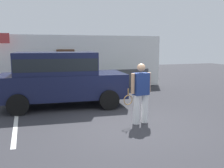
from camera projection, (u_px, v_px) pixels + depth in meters
ground_plane at (130, 125)px, 7.28m from camera, size 40.00×40.00×0.00m
parking_stripe_0 at (16, 121)px, 7.65m from camera, size 0.12×4.40×0.01m
house_frontage at (81, 64)px, 13.12m from camera, size 9.06×0.40×2.81m
parked_suv at (60, 76)px, 9.42m from camera, size 4.75×2.50×2.05m
tennis_player_man at (141, 93)px, 7.36m from camera, size 0.92×0.33×1.78m
potted_plant_by_porch at (121, 80)px, 13.10m from camera, size 0.70×0.70×0.92m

